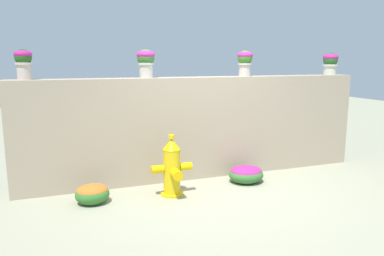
# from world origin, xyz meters

# --- Properties ---
(ground_plane) EXTENTS (24.00, 24.00, 0.00)m
(ground_plane) POSITION_xyz_m (0.00, 0.00, 0.00)
(ground_plane) COLOR gray
(stone_wall) EXTENTS (5.55, 0.37, 1.58)m
(stone_wall) POSITION_xyz_m (0.00, 1.05, 0.79)
(stone_wall) COLOR tan
(stone_wall) RESTS_ON ground
(potted_plant_0) EXTENTS (0.23, 0.23, 0.40)m
(potted_plant_0) POSITION_xyz_m (-2.48, 1.08, 1.83)
(potted_plant_0) COLOR beige
(potted_plant_0) RESTS_ON stone_wall
(potted_plant_1) EXTENTS (0.27, 0.27, 0.42)m
(potted_plant_1) POSITION_xyz_m (-0.84, 1.08, 1.84)
(potted_plant_1) COLOR beige
(potted_plant_1) RESTS_ON stone_wall
(potted_plant_2) EXTENTS (0.25, 0.25, 0.41)m
(potted_plant_2) POSITION_xyz_m (0.78, 1.06, 1.84)
(potted_plant_2) COLOR #BEB0A5
(potted_plant_2) RESTS_ON stone_wall
(potted_plant_3) EXTENTS (0.26, 0.26, 0.39)m
(potted_plant_3) POSITION_xyz_m (2.44, 1.02, 1.81)
(potted_plant_3) COLOR beige
(potted_plant_3) RESTS_ON stone_wall
(fire_hydrant) EXTENTS (0.57, 0.46, 0.85)m
(fire_hydrant) POSITION_xyz_m (-0.67, 0.35, 0.38)
(fire_hydrant) COLOR yellow
(fire_hydrant) RESTS_ON ground
(flower_bush_left) EXTENTS (0.54, 0.48, 0.26)m
(flower_bush_left) POSITION_xyz_m (0.55, 0.49, 0.13)
(flower_bush_left) COLOR #366F31
(flower_bush_left) RESTS_ON ground
(flower_bush_right) EXTENTS (0.44, 0.40, 0.26)m
(flower_bush_right) POSITION_xyz_m (-1.74, 0.42, 0.13)
(flower_bush_right) COLOR #33712C
(flower_bush_right) RESTS_ON ground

